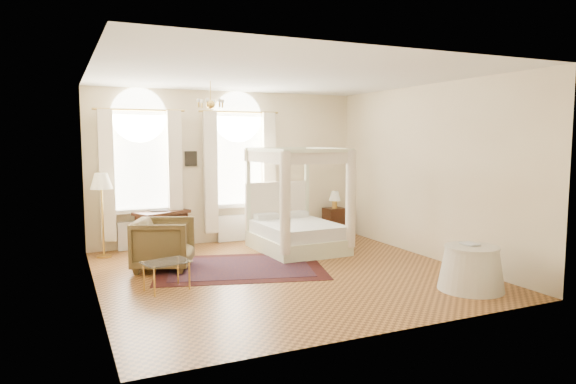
% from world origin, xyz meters
% --- Properties ---
extents(ground, '(6.00, 6.00, 0.00)m').
position_xyz_m(ground, '(0.00, 0.00, 0.00)').
color(ground, '#A0662E').
rests_on(ground, ground).
extents(room_walls, '(6.00, 6.00, 6.00)m').
position_xyz_m(room_walls, '(0.00, 0.00, 1.98)').
color(room_walls, '#FFECC2').
rests_on(room_walls, ground).
extents(window_left, '(1.62, 0.27, 3.29)m').
position_xyz_m(window_left, '(-1.90, 2.87, 1.49)').
color(window_left, white).
rests_on(window_left, room_walls).
extents(window_right, '(1.62, 0.27, 3.29)m').
position_xyz_m(window_right, '(0.20, 2.87, 1.49)').
color(window_right, white).
rests_on(window_right, room_walls).
extents(chandelier, '(0.51, 0.45, 0.50)m').
position_xyz_m(chandelier, '(-0.90, 1.20, 2.91)').
color(chandelier, gold).
rests_on(chandelier, room_walls).
extents(wall_pictures, '(2.54, 0.03, 0.39)m').
position_xyz_m(wall_pictures, '(0.09, 2.97, 1.89)').
color(wall_pictures, black).
rests_on(wall_pictures, room_walls).
extents(canopy_bed, '(1.66, 2.00, 2.09)m').
position_xyz_m(canopy_bed, '(0.95, 1.46, 0.48)').
color(canopy_bed, beige).
rests_on(canopy_bed, ground).
extents(nightstand, '(0.47, 0.43, 0.64)m').
position_xyz_m(nightstand, '(2.51, 2.70, 0.32)').
color(nightstand, '#361C0E').
rests_on(nightstand, ground).
extents(nightstand_lamp, '(0.27, 0.27, 0.40)m').
position_xyz_m(nightstand_lamp, '(2.48, 2.64, 0.90)').
color(nightstand_lamp, gold).
rests_on(nightstand_lamp, nightstand).
extents(writing_desk, '(1.20, 0.95, 0.80)m').
position_xyz_m(writing_desk, '(-1.54, 2.70, 0.68)').
color(writing_desk, '#361C0E').
rests_on(writing_desk, ground).
extents(laptop, '(0.39, 0.28, 0.03)m').
position_xyz_m(laptop, '(-1.59, 2.72, 0.82)').
color(laptop, black).
rests_on(laptop, writing_desk).
extents(stool, '(0.47, 0.47, 0.47)m').
position_xyz_m(stool, '(-1.23, 2.32, 0.39)').
color(stool, '#433A1C').
rests_on(stool, ground).
extents(armchair, '(1.27, 1.26, 0.89)m').
position_xyz_m(armchair, '(-1.82, 1.08, 0.45)').
color(armchair, '#4D3E21').
rests_on(armchair, ground).
extents(coffee_table, '(0.75, 0.61, 0.44)m').
position_xyz_m(coffee_table, '(-2.02, -0.21, 0.40)').
color(coffee_table, silver).
rests_on(coffee_table, ground).
extents(floor_lamp, '(0.42, 0.42, 1.62)m').
position_xyz_m(floor_lamp, '(-2.70, 2.50, 1.39)').
color(floor_lamp, gold).
rests_on(floor_lamp, ground).
extents(oriental_rug, '(3.35, 2.78, 0.01)m').
position_xyz_m(oriental_rug, '(-0.57, 0.61, 0.01)').
color(oriental_rug, '#3D110E').
rests_on(oriental_rug, ground).
extents(side_table, '(0.98, 0.98, 0.67)m').
position_xyz_m(side_table, '(2.18, -2.07, 0.33)').
color(side_table, silver).
rests_on(side_table, ground).
extents(book, '(0.21, 0.28, 0.03)m').
position_xyz_m(book, '(2.12, -1.98, 0.68)').
color(book, black).
rests_on(book, side_table).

